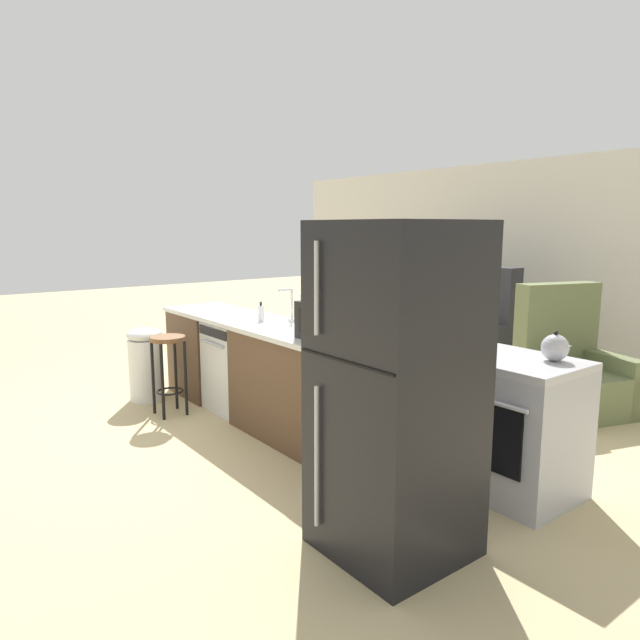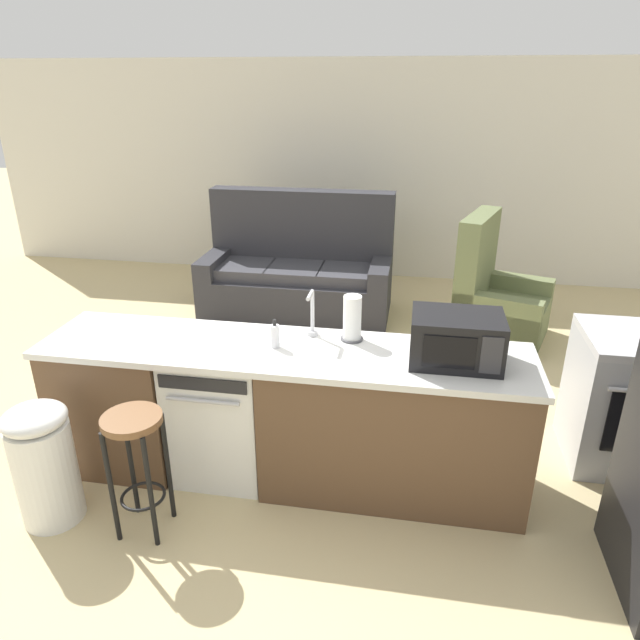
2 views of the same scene
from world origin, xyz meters
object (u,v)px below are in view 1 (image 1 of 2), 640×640
(dishwasher, at_px, (242,366))
(couch, at_px, (435,333))
(stove_range, at_px, (515,426))
(bar_stool, at_px, (168,358))
(trash_bin, at_px, (146,363))
(refrigerator, at_px, (396,391))
(paper_towel_roll, at_px, (306,310))
(armchair, at_px, (569,374))
(kettle, at_px, (555,348))
(soap_bottle, at_px, (261,313))
(microwave, at_px, (333,321))

(dishwasher, relative_size, couch, 0.42)
(stove_range, distance_m, couch, 3.56)
(bar_stool, height_order, trash_bin, same)
(dishwasher, xyz_separation_m, refrigerator, (2.60, -0.55, 0.46))
(stove_range, relative_size, bar_stool, 1.22)
(trash_bin, distance_m, couch, 3.55)
(paper_towel_roll, distance_m, couch, 2.89)
(paper_towel_roll, xyz_separation_m, armchair, (1.13, 2.26, -0.69))
(paper_towel_roll, distance_m, bar_stool, 1.42)
(stove_range, bearing_deg, couch, 139.57)
(paper_towel_roll, bearing_deg, kettle, 13.86)
(bar_stool, relative_size, armchair, 0.62)
(paper_towel_roll, xyz_separation_m, trash_bin, (-1.63, -0.81, -0.66))
(kettle, bearing_deg, bar_stool, -156.98)
(dishwasher, distance_m, armchair, 3.11)
(armchair, bearing_deg, soap_bottle, -122.58)
(trash_bin, bearing_deg, paper_towel_roll, 26.43)
(refrigerator, relative_size, soap_bottle, 10.04)
(microwave, bearing_deg, refrigerator, -24.38)
(dishwasher, distance_m, refrigerator, 2.70)
(stove_range, height_order, armchair, armchair)
(paper_towel_roll, xyz_separation_m, couch, (-0.90, 2.67, -0.64))
(microwave, bearing_deg, soap_bottle, 179.53)
(refrigerator, xyz_separation_m, couch, (-2.71, 3.41, -0.49))
(trash_bin, bearing_deg, microwave, 15.49)
(stove_range, relative_size, armchair, 0.75)
(trash_bin, bearing_deg, couch, 78.07)
(microwave, bearing_deg, dishwasher, 179.95)
(microwave, xyz_separation_m, bar_stool, (-1.66, -0.61, -0.50))
(paper_towel_roll, xyz_separation_m, bar_stool, (-1.06, -0.80, -0.50))
(microwave, bearing_deg, paper_towel_roll, 162.40)
(couch, bearing_deg, stove_range, -40.43)
(paper_towel_roll, bearing_deg, trash_bin, -153.57)
(kettle, xyz_separation_m, armchair, (-0.86, 1.77, -0.64))
(dishwasher, xyz_separation_m, armchair, (1.91, 2.45, -0.07))
(paper_towel_roll, height_order, soap_bottle, paper_towel_roll)
(dishwasher, xyz_separation_m, trash_bin, (-0.84, -0.62, -0.04))
(dishwasher, height_order, bar_stool, dishwasher)
(kettle, height_order, trash_bin, kettle)
(microwave, bearing_deg, stove_range, 24.43)
(stove_range, distance_m, trash_bin, 3.64)
(couch, bearing_deg, soap_bottle, -80.78)
(microwave, bearing_deg, kettle, 26.26)
(paper_towel_roll, bearing_deg, refrigerator, -22.19)
(refrigerator, bearing_deg, paper_towel_roll, 157.81)
(refrigerator, xyz_separation_m, kettle, (0.17, 1.23, 0.10))
(soap_bottle, relative_size, kettle, 0.86)
(refrigerator, distance_m, kettle, 1.24)
(trash_bin, relative_size, armchair, 0.62)
(paper_towel_roll, bearing_deg, armchair, 63.50)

